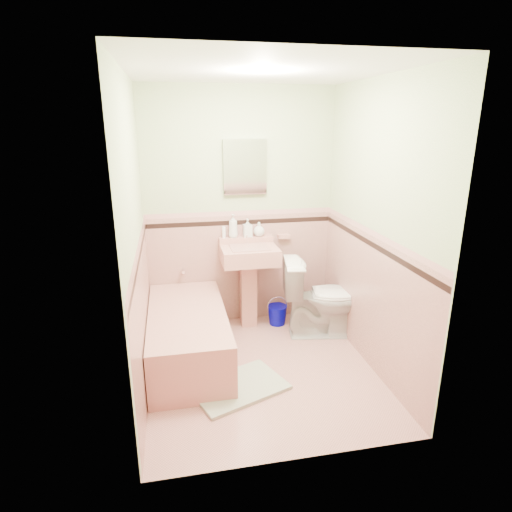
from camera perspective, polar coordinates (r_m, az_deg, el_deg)
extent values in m
plane|color=tan|center=(4.00, 0.73, -14.90)|extent=(2.20, 2.20, 0.00)
plane|color=white|center=(3.40, 0.90, 23.55)|extent=(2.20, 2.20, 0.00)
plane|color=beige|center=(4.55, -2.12, 6.15)|extent=(2.50, 0.00, 2.50)
plane|color=beige|center=(2.48, 6.17, -3.60)|extent=(2.50, 0.00, 2.50)
plane|color=beige|center=(3.43, -15.75, 1.79)|extent=(0.00, 2.50, 2.50)
plane|color=beige|center=(3.83, 15.64, 3.36)|extent=(0.00, 2.50, 2.50)
plane|color=tan|center=(4.71, -2.01, -1.67)|extent=(2.00, 0.00, 2.00)
plane|color=tan|center=(2.79, 5.65, -16.09)|extent=(2.00, 0.00, 2.00)
plane|color=tan|center=(3.65, -14.73, -8.07)|extent=(0.00, 2.20, 2.20)
plane|color=tan|center=(4.02, 14.74, -5.67)|extent=(0.00, 2.20, 2.20)
plane|color=black|center=(4.56, -2.07, 4.50)|extent=(2.00, 0.00, 2.00)
plane|color=black|center=(2.54, 5.95, -6.19)|extent=(2.00, 0.00, 2.00)
plane|color=black|center=(3.47, -15.28, -0.27)|extent=(0.00, 2.20, 2.20)
plane|color=black|center=(3.85, 15.25, 1.48)|extent=(0.00, 2.20, 2.20)
plane|color=tan|center=(4.54, -2.08, 5.73)|extent=(2.00, 0.00, 2.00)
plane|color=tan|center=(2.51, 6.02, -4.10)|extent=(2.00, 0.00, 2.00)
plane|color=tan|center=(3.44, -15.41, 1.32)|extent=(0.00, 2.20, 2.20)
plane|color=tan|center=(3.82, 15.36, 2.92)|extent=(0.00, 2.20, 2.20)
cube|color=tan|center=(4.11, -9.03, -10.57)|extent=(0.70, 1.50, 0.45)
cylinder|color=silver|center=(4.61, -9.69, -1.95)|extent=(0.04, 0.12, 0.04)
cylinder|color=silver|center=(4.53, -1.25, 2.21)|extent=(0.02, 0.02, 0.10)
cube|color=white|center=(4.46, -1.48, 11.78)|extent=(0.45, 0.04, 0.56)
cube|color=tan|center=(4.67, 3.70, 2.65)|extent=(0.13, 0.08, 0.04)
imported|color=#B2B2B2|center=(4.51, -3.07, 4.03)|extent=(0.12, 0.12, 0.25)
imported|color=#B2B2B2|center=(4.54, -1.14, 3.79)|extent=(0.09, 0.09, 0.19)
imported|color=#B2B2B2|center=(4.57, 0.40, 3.60)|extent=(0.12, 0.12, 0.15)
cylinder|color=white|center=(4.51, -4.31, 3.18)|extent=(0.04, 0.04, 0.12)
imported|color=white|center=(4.48, 8.89, -5.48)|extent=(0.87, 0.58, 0.82)
cube|color=#98A489|center=(3.75, -2.37, -17.06)|extent=(0.89, 0.75, 0.03)
cube|color=#BF1E59|center=(3.68, -3.76, -16.96)|extent=(0.15, 0.11, 0.06)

